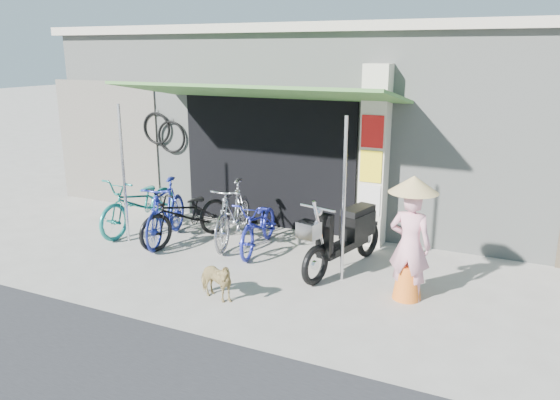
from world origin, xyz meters
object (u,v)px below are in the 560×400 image
at_px(bike_blue, 166,211).
at_px(street_dog, 215,280).
at_px(nun, 410,239).
at_px(bike_teal, 140,203).
at_px(moped, 345,236).
at_px(bike_navy, 259,224).
at_px(bike_silver, 233,213).
at_px(bike_black, 186,215).

height_order(bike_blue, street_dog, bike_blue).
bearing_deg(nun, bike_teal, -5.90).
bearing_deg(bike_blue, moped, -13.41).
bearing_deg(bike_navy, bike_blue, -178.39).
relative_size(bike_silver, nun, 1.06).
distance_m(bike_silver, bike_navy, 0.57).
height_order(bike_blue, moped, moped).
height_order(bike_black, bike_navy, bike_black).
bearing_deg(bike_black, moped, 17.28).
xyz_separation_m(street_dog, moped, (1.20, 1.75, 0.24)).
distance_m(bike_blue, nun, 4.31).
bearing_deg(bike_teal, bike_blue, -17.17).
xyz_separation_m(bike_silver, bike_navy, (0.55, -0.11, -0.10)).
height_order(bike_teal, bike_navy, bike_teal).
bearing_deg(bike_black, bike_navy, 25.63).
height_order(bike_blue, bike_silver, bike_blue).
height_order(bike_black, moped, moped).
xyz_separation_m(bike_teal, bike_silver, (1.88, 0.14, 0.02)).
height_order(bike_navy, nun, nun).
distance_m(bike_blue, bike_silver, 1.17).
relative_size(street_dog, nun, 0.39).
bearing_deg(bike_blue, bike_black, 0.73).
distance_m(bike_teal, street_dog, 3.37).
bearing_deg(bike_teal, street_dog, -32.04).
distance_m(bike_blue, street_dog, 2.58).
xyz_separation_m(bike_silver, nun, (3.18, -0.92, 0.30)).
distance_m(street_dog, moped, 2.14).
bearing_deg(moped, bike_blue, -163.37).
bearing_deg(bike_navy, bike_silver, 159.85).
bearing_deg(moped, bike_teal, -167.86).
relative_size(moped, nun, 1.18).
distance_m(bike_blue, moped, 3.19).
bearing_deg(bike_teal, nun, -6.31).
distance_m(bike_navy, street_dog, 1.97).
xyz_separation_m(bike_blue, bike_black, (0.35, 0.10, -0.04)).
relative_size(bike_blue, bike_black, 0.95).
distance_m(bike_black, bike_silver, 0.80).
bearing_deg(bike_black, bike_blue, -146.78).
relative_size(bike_black, bike_silver, 1.06).
relative_size(bike_black, street_dog, 2.89).
height_order(bike_teal, moped, moped).
relative_size(bike_teal, bike_navy, 1.18).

